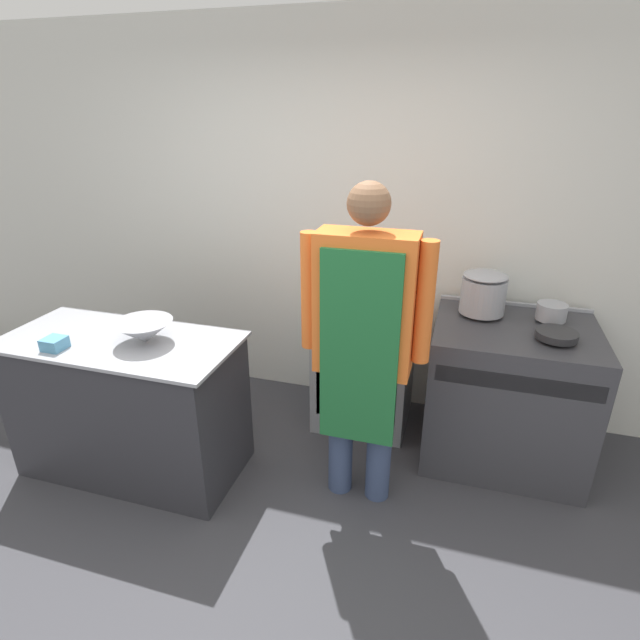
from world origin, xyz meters
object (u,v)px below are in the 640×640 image
(fridge_unit, at_px, (365,368))
(person_cook, at_px, (364,333))
(mixing_bowl, at_px, (144,332))
(stock_pot, at_px, (483,292))
(sauce_pot, at_px, (552,312))
(plastic_tub, at_px, (55,344))
(stove, at_px, (507,393))
(saute_pan, at_px, (557,335))

(fridge_unit, bearing_deg, person_cook, -80.05)
(person_cook, relative_size, mixing_bowl, 5.48)
(mixing_bowl, relative_size, stock_pot, 1.21)
(person_cook, xyz_separation_m, sauce_pot, (1.00, 0.77, -0.06))
(plastic_tub, bearing_deg, fridge_unit, 36.46)
(fridge_unit, distance_m, stock_pot, 0.97)
(sauce_pot, bearing_deg, person_cook, -142.38)
(fridge_unit, relative_size, mixing_bowl, 2.50)
(person_cook, bearing_deg, stove, 37.95)
(stove, bearing_deg, sauce_pot, 36.17)
(stove, distance_m, plastic_tub, 2.69)
(person_cook, bearing_deg, fridge_unit, 99.95)
(fridge_unit, bearing_deg, stock_pot, 0.58)
(sauce_pot, bearing_deg, mixing_bowl, -157.78)
(mixing_bowl, xyz_separation_m, plastic_tub, (-0.42, -0.22, -0.03))
(plastic_tub, height_order, sauce_pot, sauce_pot)
(person_cook, bearing_deg, sauce_pot, 37.62)
(stove, bearing_deg, saute_pan, -35.72)
(fridge_unit, xyz_separation_m, stock_pot, (0.73, 0.01, 0.65))
(stove, relative_size, fridge_unit, 1.15)
(person_cook, relative_size, saute_pan, 7.93)
(plastic_tub, distance_m, saute_pan, 2.78)
(fridge_unit, height_order, stock_pot, stock_pot)
(person_cook, height_order, stock_pot, person_cook)
(person_cook, xyz_separation_m, plastic_tub, (-1.65, -0.36, -0.12))
(mixing_bowl, xyz_separation_m, saute_pan, (2.23, 0.63, -0.00))
(plastic_tub, bearing_deg, person_cook, 12.32)
(plastic_tub, bearing_deg, sauce_pot, 23.09)
(stock_pot, distance_m, saute_pan, 0.50)
(fridge_unit, xyz_separation_m, sauce_pot, (1.13, 0.01, 0.56))
(stove, height_order, stock_pot, stock_pot)
(stove, distance_m, fridge_unit, 0.95)
(mixing_bowl, relative_size, plastic_tub, 2.97)
(fridge_unit, height_order, saute_pan, saute_pan)
(stock_pot, xyz_separation_m, sauce_pot, (0.40, 0.00, -0.08))
(mixing_bowl, bearing_deg, stove, 20.72)
(plastic_tub, height_order, saute_pan, saute_pan)
(fridge_unit, distance_m, plastic_tub, 1.96)
(plastic_tub, distance_m, sauce_pot, 2.88)
(stove, bearing_deg, fridge_unit, 172.02)
(stove, relative_size, sauce_pot, 5.40)
(fridge_unit, xyz_separation_m, plastic_tub, (-1.52, -1.12, 0.51))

